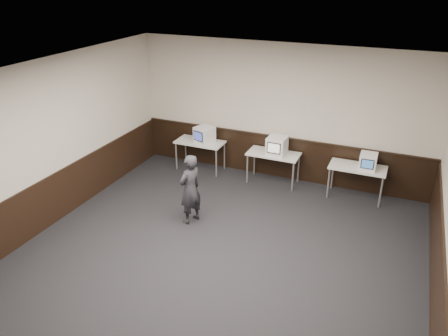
% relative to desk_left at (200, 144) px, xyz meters
% --- Properties ---
extents(floor, '(8.00, 8.00, 0.00)m').
position_rel_desk_left_xyz_m(floor, '(1.90, -3.60, -0.68)').
color(floor, black).
rests_on(floor, ground).
extents(ceiling, '(8.00, 8.00, 0.00)m').
position_rel_desk_left_xyz_m(ceiling, '(1.90, -3.60, 2.52)').
color(ceiling, white).
rests_on(ceiling, back_wall).
extents(back_wall, '(7.00, 0.00, 7.00)m').
position_rel_desk_left_xyz_m(back_wall, '(1.90, 0.40, 0.92)').
color(back_wall, beige).
rests_on(back_wall, ground).
extents(left_wall, '(0.00, 8.00, 8.00)m').
position_rel_desk_left_xyz_m(left_wall, '(-1.60, -3.60, 0.92)').
color(left_wall, beige).
rests_on(left_wall, ground).
extents(wainscot_back, '(6.98, 0.04, 1.00)m').
position_rel_desk_left_xyz_m(wainscot_back, '(1.90, 0.38, -0.18)').
color(wainscot_back, black).
rests_on(wainscot_back, back_wall).
extents(wainscot_left, '(0.04, 7.98, 1.00)m').
position_rel_desk_left_xyz_m(wainscot_left, '(-1.58, -3.60, -0.18)').
color(wainscot_left, black).
rests_on(wainscot_left, left_wall).
extents(wainscot_right, '(0.04, 7.98, 1.00)m').
position_rel_desk_left_xyz_m(wainscot_right, '(5.38, -3.60, -0.18)').
color(wainscot_right, black).
rests_on(wainscot_right, right_wall).
extents(wainscot_rail, '(6.98, 0.06, 0.04)m').
position_rel_desk_left_xyz_m(wainscot_rail, '(1.90, 0.36, 0.34)').
color(wainscot_rail, black).
rests_on(wainscot_rail, wainscot_back).
extents(desk_left, '(1.20, 0.60, 0.75)m').
position_rel_desk_left_xyz_m(desk_left, '(0.00, 0.00, 0.00)').
color(desk_left, silver).
rests_on(desk_left, ground).
extents(desk_center, '(1.20, 0.60, 0.75)m').
position_rel_desk_left_xyz_m(desk_center, '(1.90, 0.00, 0.00)').
color(desk_center, silver).
rests_on(desk_center, ground).
extents(desk_right, '(1.20, 0.60, 0.75)m').
position_rel_desk_left_xyz_m(desk_right, '(3.80, 0.00, 0.00)').
color(desk_right, silver).
rests_on(desk_right, ground).
extents(emac_left, '(0.52, 0.53, 0.40)m').
position_rel_desk_left_xyz_m(emac_left, '(0.14, -0.02, 0.27)').
color(emac_left, white).
rests_on(emac_left, desk_left).
extents(emac_center, '(0.43, 0.47, 0.42)m').
position_rel_desk_left_xyz_m(emac_center, '(1.98, -0.04, 0.28)').
color(emac_center, white).
rests_on(emac_center, desk_center).
extents(emac_right, '(0.36, 0.39, 0.35)m').
position_rel_desk_left_xyz_m(emac_right, '(3.99, -0.05, 0.25)').
color(emac_right, white).
rests_on(emac_right, desk_right).
extents(person, '(0.51, 0.61, 1.44)m').
position_rel_desk_left_xyz_m(person, '(0.92, -2.32, 0.04)').
color(person, '#25252A').
rests_on(person, ground).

